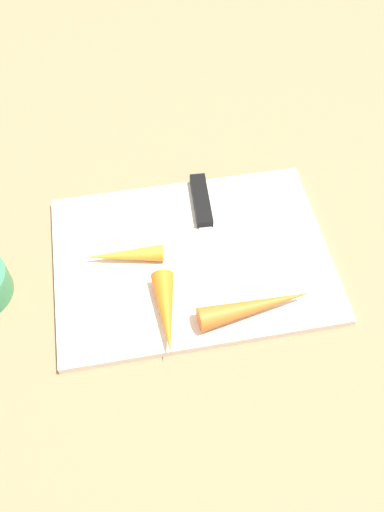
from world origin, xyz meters
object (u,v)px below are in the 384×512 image
(cutting_board, at_px, (192,259))
(knife, at_px, (202,208))
(carrot_medium, at_px, (123,255))
(carrot_shortest, at_px, (166,313))
(carrot_longest, at_px, (257,306))

(cutting_board, distance_m, knife, 0.08)
(carrot_medium, bearing_deg, carrot_shortest, 120.08)
(cutting_board, distance_m, carrot_medium, 0.09)
(carrot_shortest, relative_size, carrot_medium, 1.00)
(carrot_shortest, height_order, carrot_medium, carrot_shortest)
(carrot_shortest, height_order, carrot_longest, same)
(cutting_board, bearing_deg, carrot_shortest, 61.40)
(carrot_shortest, distance_m, carrot_medium, 0.10)
(knife, distance_m, carrot_shortest, 0.18)
(carrot_longest, bearing_deg, carrot_shortest, 169.62)
(knife, xyz_separation_m, carrot_medium, (0.12, 0.06, 0.01))
(carrot_shortest, xyz_separation_m, carrot_longest, (-0.11, 0.01, 0.00))
(carrot_shortest, bearing_deg, carrot_medium, -152.55)
(carrot_longest, bearing_deg, cutting_board, 117.76)
(knife, height_order, carrot_shortest, carrot_shortest)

